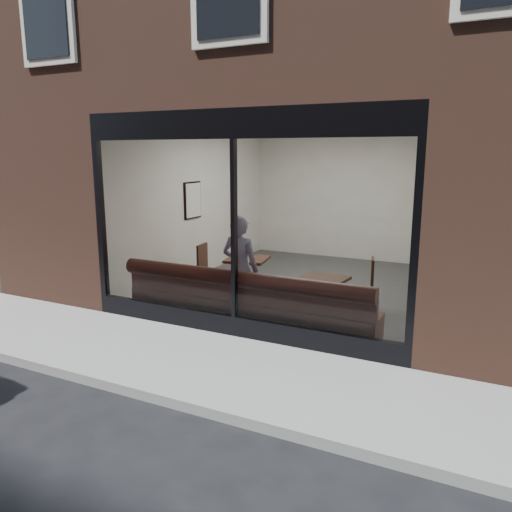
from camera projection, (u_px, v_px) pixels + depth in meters
The scene contains 21 objects.
ground at pixel (145, 396), 5.47m from camera, with size 120.00×120.00×0.00m, color black.
sidewalk_near at pixel (195, 362), 6.35m from camera, with size 40.00×2.00×0.01m, color gray.
kerb_near at pixel (142, 393), 5.42m from camera, with size 40.00×0.10×0.12m, color gray.
host_building_pier_left at pixel (220, 190), 13.79m from camera, with size 2.50×12.00×3.20m, color brown.
host_building_backfill at pixel (380, 187), 14.78m from camera, with size 5.00×6.00×3.20m, color brown.
cafe_floor at pixel (307, 286), 9.85m from camera, with size 6.00×6.00×0.00m, color #2D2D30.
cafe_ceiling at pixel (311, 121), 9.20m from camera, with size 6.00×6.00×0.00m, color white.
cafe_wall_back at pixel (352, 195), 12.15m from camera, with size 5.00×5.00×0.00m, color silver.
cafe_wall_left at pixel (199, 201), 10.61m from camera, with size 6.00×6.00×0.00m, color silver.
cafe_wall_right at pixel (447, 214), 8.44m from camera, with size 6.00×6.00×0.00m, color silver.
storefront_kick at pixel (235, 326), 7.24m from camera, with size 5.00×0.10×0.30m, color black.
storefront_header at pixel (233, 123), 6.65m from camera, with size 5.00×0.10×0.40m, color black.
storefront_mullion at pixel (234, 231), 6.95m from camera, with size 0.06×0.10×2.50m, color black.
storefront_glass at pixel (233, 231), 6.93m from camera, with size 4.80×4.80×0.00m, color white.
banquette at pixel (248, 313), 7.58m from camera, with size 4.00×0.55×0.45m, color #381414.
person at pixel (240, 269), 7.73m from camera, with size 0.62×0.40×1.69m, color #9BA5CF.
cafe_table_left at pixel (247, 259), 8.93m from camera, with size 0.70×0.70×0.05m, color black.
cafe_table_right at pixel (322, 279), 7.52m from camera, with size 0.68×0.68×0.04m, color black.
cafe_chair_left at pixel (194, 280), 9.46m from camera, with size 0.40×0.40×0.04m, color black.
cafe_chair_right at pixel (359, 300), 8.20m from camera, with size 0.39×0.39×0.04m, color black.
wall_poster at pixel (193, 200), 10.35m from camera, with size 0.02×0.53×0.70m, color white.
Camera 1 is at (3.34, -3.97, 2.63)m, focal length 35.00 mm.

